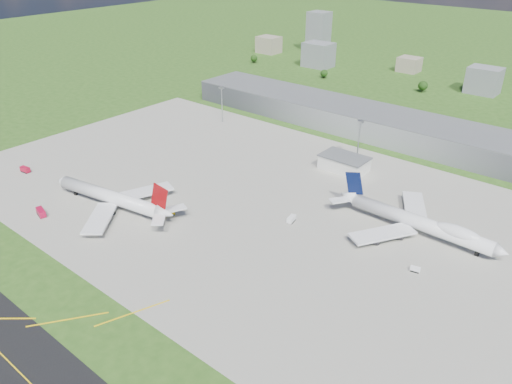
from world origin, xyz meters
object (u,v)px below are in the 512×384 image
Objects in this scene: airliner_blue_quad at (419,223)px; van_white_far at (415,269)px; airliner_red_twin at (114,198)px; fire_truck at (41,213)px; crash_tender at (25,170)px; tug_yellow at (171,213)px; van_white_near at (291,219)px.

airliner_blue_quad is 18.55× the size of van_white_far.
airliner_red_twin reaches higher than airliner_blue_quad.
fire_truck is 1.27× the size of crash_tender.
crash_tender is at bearing -3.82° from airliner_red_twin.
tug_yellow is (-99.41, -60.39, -4.82)m from airliner_blue_quad.
fire_truck reaches higher than van_white_near.
van_white_near is at bearing 51.22° from fire_truck.
crash_tender is 1.06× the size of van_white_near.
van_white_far is (158.52, 73.04, -0.61)m from fire_truck.
crash_tender reaches higher than van_white_near.
van_white_near is (-50.51, -28.30, -4.39)m from airliner_blue_quad.
airliner_red_twin is 30.04m from tug_yellow.
van_white_far is (110.52, 32.49, 0.09)m from tug_yellow.
tug_yellow is (100.96, 20.51, -0.60)m from crash_tender.
airliner_red_twin is 34.93m from fire_truck.
fire_truck is at bearing 42.43° from airliner_red_twin.
van_white_far reaches higher than tug_yellow.
van_white_near is (48.90, 32.09, 0.43)m from tug_yellow.
fire_truck is 174.54m from van_white_far.
airliner_red_twin is 17.26× the size of tug_yellow.
crash_tender is at bearing 143.10° from tug_yellow.
airliner_blue_quad is 58.07m from van_white_near.
tug_yellow is at bearing -147.62° from airliner_blue_quad.
van_white_near is at bearing 168.23° from van_white_far.
crash_tender is (-52.96, 20.04, -0.10)m from fire_truck.
airliner_red_twin is 74.88m from crash_tender.
fire_truck is at bearing 171.81° from tug_yellow.
crash_tender is 1.44× the size of tug_yellow.
van_white_near is (96.90, 72.64, -0.27)m from fire_truck.
van_white_far is at bearing 6.26° from crash_tender.
airliner_red_twin is 144.57m from van_white_far.
van_white_near is (75.44, 45.37, -4.21)m from airliner_red_twin.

